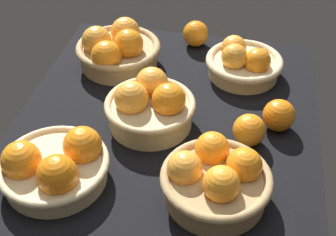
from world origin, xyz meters
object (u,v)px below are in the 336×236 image
basket_near_right (243,62)px  basket_center (150,105)px  basket_far_right (117,49)px  basket_far_left (54,166)px  loose_orange_back_gap (249,130)px  loose_orange_side_gap (279,115)px  basket_near_left (216,179)px  loose_orange_front_gap (196,34)px

basket_near_right → basket_center: bearing=140.2°
basket_far_right → basket_far_left: bearing=179.0°
loose_orange_back_gap → basket_far_left: bearing=116.3°
basket_far_right → loose_orange_back_gap: size_ratio=3.16×
basket_far_right → loose_orange_side_gap: (-18.64, -43.99, -1.19)cm
basket_near_left → loose_orange_back_gap: bearing=-18.6°
basket_near_left → basket_center: 26.28cm
loose_orange_side_gap → basket_far_right: bearing=67.0°
basket_far_left → loose_orange_back_gap: basket_far_left is taller
basket_near_left → basket_center: size_ratio=1.03×
basket_near_right → loose_orange_back_gap: size_ratio=2.81×
basket_near_right → basket_near_left: bearing=176.7°
basket_near_right → basket_far_left: same height
basket_center → loose_orange_back_gap: size_ratio=2.89×
basket_near_left → loose_orange_front_gap: 57.82cm
basket_near_left → basket_far_left: 32.71cm
loose_orange_back_gap → loose_orange_side_gap: 9.08cm
loose_orange_back_gap → loose_orange_front_gap: bearing=24.3°
loose_orange_side_gap → basket_center: bearing=97.0°
basket_near_left → loose_orange_back_gap: size_ratio=2.99×
basket_near_left → basket_far_left: bearing=93.7°
basket_far_left → loose_orange_side_gap: bearing=-60.5°
basket_near_right → loose_orange_front_gap: bearing=48.9°
basket_far_right → loose_orange_front_gap: basket_far_right is taller
basket_near_left → loose_orange_back_gap: (16.84, -5.66, -1.00)cm
loose_orange_front_gap → basket_far_left: bearing=160.8°
basket_near_left → basket_far_right: bearing=37.3°
basket_far_left → basket_center: bearing=-34.9°
basket_far_right → basket_center: bearing=-147.1°
loose_orange_front_gap → loose_orange_side_gap: size_ratio=1.00×
basket_near_right → basket_center: size_ratio=0.97×
basket_far_right → basket_far_left: size_ratio=1.02×
basket_near_right → loose_orange_side_gap: 22.55cm
basket_center → loose_orange_side_gap: 29.86cm
basket_near_right → basket_far_left: size_ratio=0.91×
basket_far_left → loose_orange_back_gap: 42.73cm
basket_far_left → basket_center: (21.73, -15.14, 0.95)cm
basket_near_left → loose_orange_front_gap: size_ratio=2.93×
basket_center → loose_orange_front_gap: 37.30cm
loose_orange_back_gap → basket_near_left: bearing=161.4°
basket_far_right → basket_near_right: size_ratio=1.13×
loose_orange_front_gap → loose_orange_back_gap: (-39.67, -17.87, -0.07)cm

